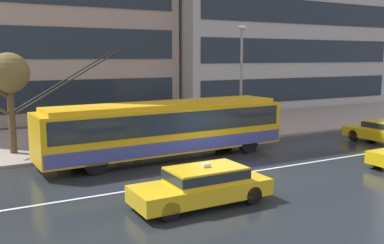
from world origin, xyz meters
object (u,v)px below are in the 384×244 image
object	(u,v)px
pedestrian_at_shelter	(119,115)
pedestrian_walking_past	(62,118)
street_tree_bare	(9,75)
pedestrian_approaching_curb	(136,115)
pedestrian_waiting_by_pole	(56,126)
trolleybus	(167,127)
taxi_oncoming_near	(203,184)
street_lamp	(241,71)

from	to	relation	value
pedestrian_at_shelter	pedestrian_walking_past	bearing A→B (deg)	-175.74
pedestrian_walking_past	street_tree_bare	bearing A→B (deg)	170.15
pedestrian_at_shelter	street_tree_bare	xyz separation A→B (m)	(-5.44, 0.18, 2.28)
pedestrian_approaching_curb	pedestrian_waiting_by_pole	xyz separation A→B (m)	(-4.54, -1.29, -0.10)
trolleybus	pedestrian_approaching_curb	distance (m)	3.47
pedestrian_approaching_curb	taxi_oncoming_near	bearing A→B (deg)	-99.10
trolleybus	pedestrian_approaching_curb	xyz separation A→B (m)	(-0.21, 3.45, 0.23)
pedestrian_approaching_curb	street_tree_bare	distance (m)	6.67
street_lamp	street_tree_bare	world-z (taller)	street_lamp
pedestrian_at_shelter	pedestrian_waiting_by_pole	bearing A→B (deg)	-154.15
pedestrian_at_shelter	pedestrian_waiting_by_pole	xyz separation A→B (m)	(-3.74, -1.81, -0.07)
pedestrian_approaching_curb	street_lamp	world-z (taller)	street_lamp
taxi_oncoming_near	pedestrian_approaching_curb	size ratio (longest dim) A/B	2.37
pedestrian_walking_past	street_tree_bare	size ratio (longest dim) A/B	0.41
pedestrian_at_shelter	pedestrian_walking_past	xyz separation A→B (m)	(-3.10, -0.23, 0.10)
street_lamp	pedestrian_walking_past	bearing A→B (deg)	173.04
pedestrian_waiting_by_pole	pedestrian_at_shelter	bearing A→B (deg)	25.85
street_tree_bare	trolleybus	bearing A→B (deg)	-32.72
trolleybus	street_tree_bare	bearing A→B (deg)	147.28
pedestrian_waiting_by_pole	taxi_oncoming_near	bearing A→B (deg)	-71.46
pedestrian_waiting_by_pole	street_lamp	xyz separation A→B (m)	(10.81, 0.34, 2.39)
pedestrian_at_shelter	pedestrian_approaching_curb	distance (m)	0.95
pedestrian_walking_past	pedestrian_waiting_by_pole	bearing A→B (deg)	-112.13
pedestrian_approaching_curb	street_lamp	distance (m)	6.74
street_lamp	pedestrian_approaching_curb	bearing A→B (deg)	171.34
trolleybus	street_lamp	size ratio (longest dim) A/B	1.97
pedestrian_at_shelter	pedestrian_walking_past	world-z (taller)	pedestrian_at_shelter
trolleybus	pedestrian_approaching_curb	size ratio (longest dim) A/B	6.54
trolleybus	street_tree_bare	xyz separation A→B (m)	(-6.45, 4.15, 2.47)
pedestrian_waiting_by_pole	street_tree_bare	distance (m)	3.51
trolleybus	pedestrian_at_shelter	distance (m)	4.10
taxi_oncoming_near	pedestrian_walking_past	world-z (taller)	pedestrian_walking_past
taxi_oncoming_near	pedestrian_walking_past	distance (m)	10.63
trolleybus	pedestrian_walking_past	bearing A→B (deg)	137.69
trolleybus	pedestrian_walking_past	size ratio (longest dim) A/B	6.40
pedestrian_approaching_curb	pedestrian_waiting_by_pole	bearing A→B (deg)	-164.09
taxi_oncoming_near	street_lamp	bearing A→B (deg)	49.06
pedestrian_at_shelter	pedestrian_walking_past	distance (m)	3.11
pedestrian_at_shelter	street_lamp	size ratio (longest dim) A/B	0.31
pedestrian_approaching_curb	street_tree_bare	size ratio (longest dim) A/B	0.40
pedestrian_waiting_by_pole	street_lamp	size ratio (longest dim) A/B	0.29
taxi_oncoming_near	pedestrian_approaching_curb	distance (m)	10.22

